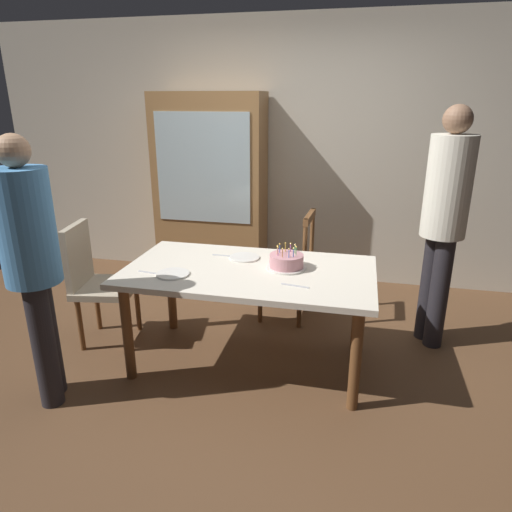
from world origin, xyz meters
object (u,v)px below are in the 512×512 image
(chair_spindle_back, at_px, (288,268))
(person_guest, at_px, (444,215))
(birthday_cake, at_px, (286,262))
(plate_near_celebrant, at_px, (173,274))
(china_cabinet, at_px, (211,190))
(plate_far_side, at_px, (245,257))
(dining_table, at_px, (249,280))
(person_celebrant, at_px, (31,259))
(chair_upholstered, at_px, (94,277))

(chair_spindle_back, relative_size, person_guest, 0.53)
(birthday_cake, height_order, plate_near_celebrant, birthday_cake)
(china_cabinet, bearing_deg, plate_far_side, -62.65)
(dining_table, relative_size, china_cabinet, 0.90)
(birthday_cake, height_order, plate_far_side, birthday_cake)
(birthday_cake, bearing_deg, dining_table, -162.60)
(plate_near_celebrant, relative_size, china_cabinet, 0.12)
(person_guest, bearing_deg, plate_far_side, -163.91)
(china_cabinet, bearing_deg, chair_spindle_back, -39.40)
(china_cabinet, bearing_deg, person_guest, -24.10)
(plate_far_side, height_order, person_celebrant, person_celebrant)
(birthday_cake, xyz_separation_m, chair_upholstered, (-1.49, -0.02, -0.24))
(dining_table, height_order, chair_spindle_back, chair_spindle_back)
(plate_near_celebrant, relative_size, chair_upholstered, 0.23)
(chair_upholstered, bearing_deg, plate_far_side, 7.63)
(birthday_cake, xyz_separation_m, person_guest, (1.07, 0.54, 0.26))
(person_celebrant, bearing_deg, chair_spindle_back, 48.92)
(person_celebrant, height_order, china_cabinet, china_cabinet)
(dining_table, distance_m, person_guest, 1.51)
(person_celebrant, bearing_deg, chair_upholstered, 97.73)
(birthday_cake, distance_m, plate_near_celebrant, 0.77)
(birthday_cake, distance_m, person_celebrant, 1.59)
(person_guest, relative_size, china_cabinet, 0.95)
(plate_near_celebrant, xyz_separation_m, person_celebrant, (-0.67, -0.48, 0.22))
(china_cabinet, bearing_deg, plate_near_celebrant, -80.03)
(plate_far_side, xyz_separation_m, person_celebrant, (-1.05, -0.90, 0.22))
(chair_spindle_back, height_order, china_cabinet, china_cabinet)
(dining_table, xyz_separation_m, chair_upholstered, (-1.24, 0.06, -0.11))
(plate_far_side, xyz_separation_m, china_cabinet, (-0.70, 1.34, 0.22))
(dining_table, bearing_deg, chair_upholstered, 177.31)
(dining_table, distance_m, plate_near_celebrant, 0.52)
(dining_table, bearing_deg, birthday_cake, 17.40)
(dining_table, xyz_separation_m, person_celebrant, (-1.14, -0.69, 0.30))
(chair_spindle_back, xyz_separation_m, person_celebrant, (-1.29, -1.48, 0.49))
(dining_table, height_order, plate_far_side, plate_far_side)
(birthday_cake, relative_size, chair_spindle_back, 0.29)
(birthday_cake, height_order, person_celebrant, person_celebrant)
(chair_spindle_back, relative_size, person_celebrant, 0.57)
(person_guest, bearing_deg, chair_upholstered, -167.66)
(dining_table, bearing_deg, china_cabinet, 116.62)
(person_celebrant, bearing_deg, plate_far_side, 40.53)
(person_celebrant, relative_size, person_guest, 0.92)
(person_celebrant, xyz_separation_m, china_cabinet, (0.36, 2.25, 0.00))
(plate_far_side, relative_size, chair_spindle_back, 0.23)
(plate_near_celebrant, distance_m, chair_spindle_back, 1.21)
(dining_table, height_order, person_celebrant, person_celebrant)
(plate_far_side, relative_size, person_guest, 0.12)
(chair_upholstered, bearing_deg, person_celebrant, -82.27)
(birthday_cake, relative_size, china_cabinet, 0.15)
(plate_near_celebrant, bearing_deg, dining_table, 24.43)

